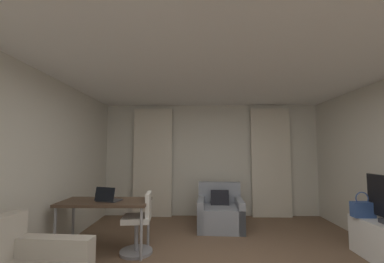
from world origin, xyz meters
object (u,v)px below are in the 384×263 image
at_px(laptop, 108,198).
at_px(desk, 105,205).
at_px(armchair, 220,213).
at_px(desk_chair, 139,226).
at_px(handbag_primary, 363,209).

bearing_deg(laptop, desk, 136.34).
xyz_separation_m(armchair, laptop, (-1.79, -1.20, 0.52)).
distance_m(desk, laptop, 0.13).
bearing_deg(laptop, desk_chair, 5.32).
bearing_deg(armchair, desk_chair, -138.81).
distance_m(desk, desk_chair, 0.60).
relative_size(armchair, laptop, 2.42).
xyz_separation_m(armchair, desk, (-1.85, -1.15, 0.40)).
height_order(armchair, desk, armchair).
relative_size(desk_chair, handbag_primary, 2.39).
height_order(armchair, laptop, laptop).
relative_size(armchair, handbag_primary, 2.47).
relative_size(armchair, desk, 0.69).
bearing_deg(desk_chair, armchair, 41.19).
xyz_separation_m(laptop, handbag_primary, (3.77, 0.02, -0.15)).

